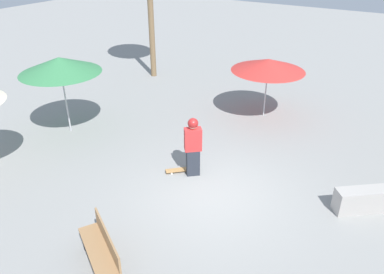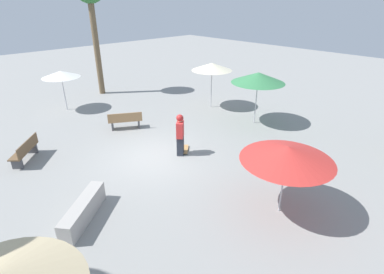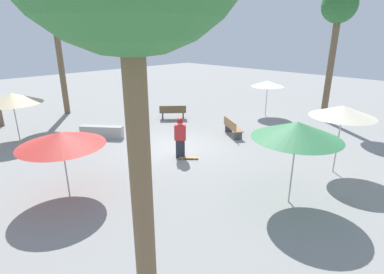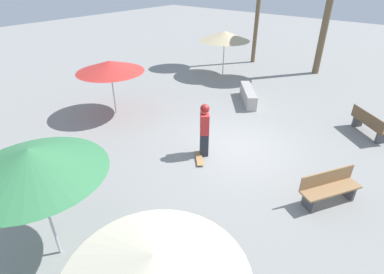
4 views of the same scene
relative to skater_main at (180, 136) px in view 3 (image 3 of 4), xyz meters
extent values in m
plane|color=gray|center=(0.54, 0.94, -0.93)|extent=(60.00, 60.00, 0.00)
cube|color=#282D38|center=(0.00, 0.00, -0.54)|extent=(0.43, 0.44, 0.78)
cube|color=red|center=(0.00, 0.00, 0.17)|extent=(0.49, 0.51, 0.64)
sphere|color=beige|center=(0.00, 0.00, 0.62)|extent=(0.25, 0.25, 0.25)
sphere|color=maroon|center=(0.00, 0.00, 0.65)|extent=(0.28, 0.28, 0.28)
cube|color=#B7844C|center=(0.11, -0.37, -0.87)|extent=(0.70, 0.72, 0.02)
cylinder|color=silver|center=(0.34, -0.49, -0.90)|extent=(0.06, 0.06, 0.05)
cylinder|color=silver|center=(0.22, -0.61, -0.90)|extent=(0.06, 0.06, 0.05)
cylinder|color=silver|center=(-0.01, -0.14, -0.90)|extent=(0.06, 0.06, 0.05)
cylinder|color=silver|center=(-0.13, -0.25, -0.90)|extent=(0.06, 0.06, 0.05)
cube|color=#A8A39E|center=(-1.05, 4.60, -0.63)|extent=(1.65, 1.91, 0.60)
cube|color=#47474C|center=(3.31, 5.14, -0.73)|extent=(0.32, 0.35, 0.40)
cube|color=#47474C|center=(4.25, 4.32, -0.73)|extent=(0.32, 0.35, 0.40)
cube|color=brown|center=(3.78, 4.73, -0.50)|extent=(1.49, 1.39, 0.05)
cube|color=brown|center=(3.65, 4.58, -0.28)|extent=(1.23, 1.09, 0.40)
cube|color=#47474C|center=(4.14, 0.70, -0.73)|extent=(0.38, 0.27, 0.40)
cube|color=#47474C|center=(3.51, -0.37, -0.73)|extent=(0.38, 0.27, 0.40)
cube|color=#9E754C|center=(3.83, 0.17, -0.50)|extent=(1.19, 1.60, 0.05)
cube|color=#9E754C|center=(3.65, 0.27, -0.28)|extent=(0.85, 1.40, 0.40)
cylinder|color=#B7B7BC|center=(8.43, 1.15, 0.11)|extent=(0.05, 0.05, 2.08)
cone|color=white|center=(8.43, 1.15, 1.09)|extent=(2.01, 2.01, 0.35)
cylinder|color=#B7B7BC|center=(-4.09, 7.13, 0.15)|extent=(0.05, 0.05, 2.15)
cone|color=#C6B289|center=(-4.09, 7.13, 1.15)|extent=(2.67, 2.67, 0.49)
cylinder|color=#B7B7BC|center=(-0.04, -4.96, 0.27)|extent=(0.05, 0.05, 2.40)
cone|color=#387F4C|center=(-0.04, -4.96, 1.39)|extent=(2.58, 2.58, 0.50)
cylinder|color=#B7B7BC|center=(3.12, -5.09, 0.27)|extent=(0.05, 0.05, 2.40)
cone|color=beige|center=(3.12, -5.09, 1.41)|extent=(2.24, 2.24, 0.40)
cylinder|color=#B7B7BC|center=(-4.68, 0.20, 0.07)|extent=(0.05, 0.05, 2.00)
cone|color=red|center=(-4.68, 0.20, 1.01)|extent=(2.59, 2.59, 0.42)
cylinder|color=brown|center=(-0.19, 10.64, 2.31)|extent=(0.36, 0.36, 6.49)
cylinder|color=brown|center=(9.98, -1.87, 2.11)|extent=(0.36, 0.36, 6.09)
sphere|color=#2D6B33|center=(9.98, -1.87, 5.44)|extent=(1.87, 1.87, 1.87)
cylinder|color=brown|center=(-6.14, -5.98, 1.86)|extent=(0.26, 0.26, 5.58)
camera|label=1|loc=(7.47, 4.60, 4.98)|focal=35.00mm
camera|label=2|loc=(-8.11, 7.03, 4.88)|focal=28.00mm
camera|label=3|loc=(-7.90, -8.56, 3.99)|focal=28.00mm
camera|label=4|loc=(4.81, -6.52, 4.32)|focal=28.00mm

